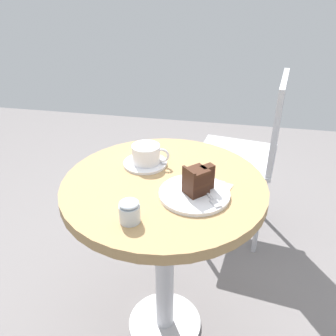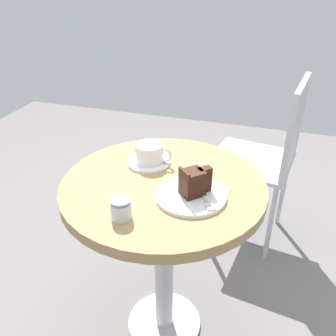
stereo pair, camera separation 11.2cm
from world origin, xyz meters
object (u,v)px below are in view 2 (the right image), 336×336
saucer (149,162)px  teaspoon (163,160)px  cafe_chair (270,151)px  cake_plate (191,195)px  cake_slice (194,182)px  sugar_pot (121,208)px  coffee_cup (150,153)px  fork (205,199)px  napkin (204,191)px

saucer → teaspoon: (0.05, 0.02, 0.01)m
teaspoon → cafe_chair: 0.69m
cake_plate → cake_slice: size_ratio=2.26×
cake_plate → sugar_pot: sugar_pot is taller
saucer → sugar_pot: 0.31m
coffee_cup → cake_plate: (0.18, -0.16, -0.04)m
coffee_cup → cake_slice: cake_slice is taller
fork → napkin: (-0.02, 0.06, -0.01)m
teaspoon → napkin: teaspoon is taller
teaspoon → cafe_chair: cafe_chair is taller
napkin → cafe_chair: size_ratio=0.18×
fork → saucer: bearing=-158.0°
fork → napkin: size_ratio=0.88×
saucer → cake_plate: (0.19, -0.16, 0.00)m
cafe_chair → napkin: bearing=-5.9°
cafe_chair → saucer: bearing=-26.0°
cake_plate → cake_slice: (0.01, 0.00, 0.05)m
cake_plate → napkin: (0.03, 0.04, -0.00)m
teaspoon → cafe_chair: bearing=98.4°
teaspoon → cafe_chair: (0.36, 0.56, -0.19)m
coffee_cup → napkin: coffee_cup is taller
cake_plate → sugar_pot: (-0.15, -0.15, 0.03)m
cafe_chair → teaspoon: bearing=-23.7°
napkin → teaspoon: bearing=142.3°
saucer → fork: (0.24, -0.17, 0.01)m
cake_slice → sugar_pot: (-0.16, -0.16, -0.02)m
saucer → sugar_pot: sugar_pot is taller
coffee_cup → saucer: bearing=179.8°
sugar_pot → cake_plate: bearing=44.7°
cake_plate → cake_slice: cake_slice is taller
napkin → cafe_chair: bearing=75.4°
teaspoon → cake_plate: teaspoon is taller
saucer → fork: fork is taller
cake_slice → cafe_chair: size_ratio=0.11×
coffee_cup → fork: bearing=-37.0°
coffee_cup → cafe_chair: size_ratio=0.15×
coffee_cup → cafe_chair: cafe_chair is taller
cake_plate → napkin: 0.05m
cake_slice → cafe_chair: (0.20, 0.74, -0.23)m
fork → sugar_pot: size_ratio=2.11×
teaspoon → cake_plate: (0.14, -0.18, -0.01)m
fork → cafe_chair: size_ratio=0.16×
napkin → sugar_pot: sugar_pot is taller
saucer → cake_plate: size_ratio=0.71×
coffee_cup → sugar_pot: (0.03, -0.31, -0.01)m
cake_plate → cafe_chair: bearing=74.1°
napkin → sugar_pot: bearing=-133.3°
coffee_cup → teaspoon: bearing=26.4°
coffee_cup → napkin: (0.21, -0.12, -0.04)m
teaspoon → sugar_pot: (-0.01, -0.33, 0.02)m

